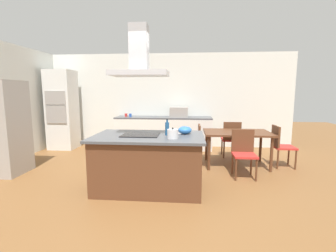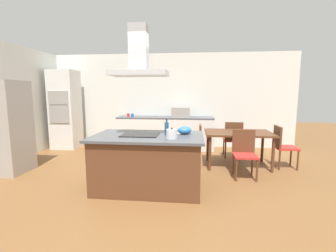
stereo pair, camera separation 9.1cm
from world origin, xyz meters
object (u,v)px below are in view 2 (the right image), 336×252
object	(u,v)px
coffee_mug_red	(128,115)
chair_facing_island	(244,150)
countertop_microwave	(181,112)
wall_oven_stack	(65,110)
cooktop	(140,135)
refrigerator	(4,127)
chair_facing_back_wall	(233,137)
chair_at_right_end	(282,144)
olive_oil_bottle	(167,128)
dining_table	(238,136)
range_hood	(139,60)
mixing_bowl	(185,130)
chair_at_left_end	(195,142)
coffee_mug_blue	(132,115)
tea_kettle	(172,134)

from	to	relation	value
coffee_mug_red	chair_facing_island	xyz separation A→B (m)	(2.84, -2.17, -0.44)
countertop_microwave	wall_oven_stack	bearing A→B (deg)	-175.92
cooktop	refrigerator	size ratio (longest dim) A/B	0.33
chair_facing_back_wall	chair_at_right_end	bearing A→B (deg)	-36.01
olive_oil_bottle	countertop_microwave	distance (m)	2.85
countertop_microwave	chair_at_right_end	xyz separation A→B (m)	(2.23, -1.48, -0.53)
dining_table	range_hood	distance (m)	2.71
dining_table	chair_facing_island	xyz separation A→B (m)	(-0.00, -0.67, -0.16)
mixing_bowl	olive_oil_bottle	bearing A→B (deg)	-151.01
countertop_microwave	chair_at_left_end	xyz separation A→B (m)	(0.40, -1.48, -0.53)
dining_table	chair_facing_back_wall	world-z (taller)	chair_facing_back_wall
mixing_bowl	chair_at_left_end	world-z (taller)	mixing_bowl
wall_oven_stack	cooktop	bearing A→B (deg)	-43.69
coffee_mug_blue	wall_oven_stack	world-z (taller)	wall_oven_stack
cooktop	chair_at_right_end	size ratio (longest dim) A/B	0.67
tea_kettle	countertop_microwave	distance (m)	3.11
mixing_bowl	chair_at_right_end	distance (m)	2.40
mixing_bowl	chair_facing_island	bearing A→B (deg)	25.93
coffee_mug_red	olive_oil_bottle	bearing A→B (deg)	-63.28
chair_at_right_end	tea_kettle	bearing A→B (deg)	-143.47
dining_table	range_hood	bearing A→B (deg)	-142.57
mixing_bowl	countertop_microwave	xyz separation A→B (m)	(-0.21, 2.69, 0.08)
countertop_microwave	coffee_mug_red	distance (m)	1.52
mixing_bowl	coffee_mug_blue	xyz separation A→B (m)	(-1.60, 2.67, -0.02)
refrigerator	dining_table	bearing A→B (deg)	10.89
wall_oven_stack	range_hood	bearing A→B (deg)	-43.69
chair_at_right_end	mixing_bowl	bearing A→B (deg)	-149.24
olive_oil_bottle	coffee_mug_blue	distance (m)	3.11
chair_at_right_end	chair_facing_back_wall	xyz separation A→B (m)	(-0.92, 0.67, 0.00)
chair_at_right_end	chair_at_left_end	world-z (taller)	same
mixing_bowl	chair_at_left_end	bearing A→B (deg)	80.96
olive_oil_bottle	coffee_mug_red	size ratio (longest dim) A/B	2.94
tea_kettle	mixing_bowl	distance (m)	0.46
countertop_microwave	tea_kettle	bearing A→B (deg)	-89.33
countertop_microwave	chair_at_left_end	bearing A→B (deg)	-74.74
countertop_microwave	refrigerator	size ratio (longest dim) A/B	0.27
coffee_mug_red	coffee_mug_blue	bearing A→B (deg)	-18.06
chair_facing_back_wall	coffee_mug_red	bearing A→B (deg)	163.49
cooktop	chair_facing_island	bearing A→B (deg)	21.86
coffee_mug_blue	range_hood	bearing A→B (deg)	-72.99
cooktop	chair_at_left_end	size ratio (longest dim) A/B	0.67
countertop_microwave	chair_facing_island	distance (m)	2.58
coffee_mug_blue	range_hood	size ratio (longest dim) A/B	0.10
coffee_mug_blue	chair_facing_back_wall	world-z (taller)	coffee_mug_blue
coffee_mug_red	coffee_mug_blue	xyz separation A→B (m)	(0.14, -0.04, 0.00)
coffee_mug_red	chair_facing_back_wall	distance (m)	2.99
mixing_bowl	coffee_mug_red	size ratio (longest dim) A/B	2.56
dining_table	chair_facing_island	size ratio (longest dim) A/B	1.57
mixing_bowl	chair_at_left_end	xyz separation A→B (m)	(0.19, 1.20, -0.46)
refrigerator	wall_oven_stack	bearing A→B (deg)	87.87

